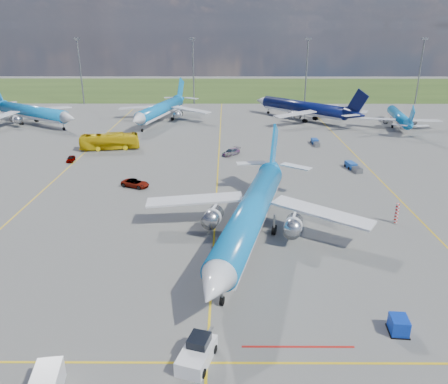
{
  "coord_description": "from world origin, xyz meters",
  "views": [
    {
      "loc": [
        1.58,
        -49.19,
        26.64
      ],
      "look_at": [
        1.31,
        9.93,
        4.0
      ],
      "focal_mm": 35.0,
      "sensor_mm": 36.0,
      "label": 1
    }
  ],
  "objects_px": {
    "bg_jet_ne": "(398,127)",
    "main_airliner": "(250,241)",
    "apron_bus": "(110,141)",
    "bg_jet_nnw": "(161,122)",
    "uld_container": "(399,325)",
    "baggage_tug_e": "(315,142)",
    "baggage_tug_c": "(130,138)",
    "bg_jet_n": "(303,120)",
    "service_car_b": "(135,183)",
    "baggage_tug_w": "(353,167)",
    "bg_jet_nw": "(35,125)",
    "service_car_c": "(231,152)",
    "warning_post": "(397,213)",
    "service_car_a": "(71,159)",
    "pushback_tug": "(197,353)"
  },
  "relations": [
    {
      "from": "uld_container",
      "to": "baggage_tug_w",
      "type": "height_order",
      "value": "uld_container"
    },
    {
      "from": "bg_jet_n",
      "to": "service_car_b",
      "type": "height_order",
      "value": "bg_jet_n"
    },
    {
      "from": "apron_bus",
      "to": "service_car_c",
      "type": "bearing_deg",
      "value": -109.06
    },
    {
      "from": "main_airliner",
      "to": "baggage_tug_e",
      "type": "xyz_separation_m",
      "value": [
        18.11,
        49.92,
        0.53
      ]
    },
    {
      "from": "service_car_b",
      "to": "baggage_tug_w",
      "type": "relative_size",
      "value": 0.91
    },
    {
      "from": "service_car_a",
      "to": "baggage_tug_w",
      "type": "xyz_separation_m",
      "value": [
        57.5,
        -5.26,
        -0.02
      ]
    },
    {
      "from": "apron_bus",
      "to": "baggage_tug_e",
      "type": "relative_size",
      "value": 2.65
    },
    {
      "from": "bg_jet_n",
      "to": "service_car_b",
      "type": "relative_size",
      "value": 8.13
    },
    {
      "from": "service_car_b",
      "to": "main_airliner",
      "type": "bearing_deg",
      "value": -113.32
    },
    {
      "from": "bg_jet_n",
      "to": "pushback_tug",
      "type": "distance_m",
      "value": 104.01
    },
    {
      "from": "baggage_tug_c",
      "to": "service_car_b",
      "type": "bearing_deg",
      "value": -98.15
    },
    {
      "from": "bg_jet_n",
      "to": "bg_jet_ne",
      "type": "bearing_deg",
      "value": 115.94
    },
    {
      "from": "uld_container",
      "to": "baggage_tug_e",
      "type": "height_order",
      "value": "uld_container"
    },
    {
      "from": "baggage_tug_c",
      "to": "baggage_tug_e",
      "type": "bearing_deg",
      "value": -27.02
    },
    {
      "from": "baggage_tug_c",
      "to": "baggage_tug_e",
      "type": "distance_m",
      "value": 45.51
    },
    {
      "from": "apron_bus",
      "to": "bg_jet_nnw",
      "type": "bearing_deg",
      "value": -23.24
    },
    {
      "from": "bg_jet_nnw",
      "to": "main_airliner",
      "type": "xyz_separation_m",
      "value": [
        22.32,
        -76.09,
        0.0
      ]
    },
    {
      "from": "bg_jet_nw",
      "to": "apron_bus",
      "type": "distance_m",
      "value": 38.91
    },
    {
      "from": "baggage_tug_w",
      "to": "baggage_tug_e",
      "type": "bearing_deg",
      "value": 90.16
    },
    {
      "from": "service_car_b",
      "to": "apron_bus",
      "type": "bearing_deg",
      "value": 46.72
    },
    {
      "from": "baggage_tug_w",
      "to": "baggage_tug_e",
      "type": "distance_m",
      "value": 19.69
    },
    {
      "from": "bg_jet_nw",
      "to": "uld_container",
      "type": "relative_size",
      "value": 20.13
    },
    {
      "from": "apron_bus",
      "to": "baggage_tug_w",
      "type": "height_order",
      "value": "apron_bus"
    },
    {
      "from": "service_car_a",
      "to": "baggage_tug_c",
      "type": "distance_m",
      "value": 20.33
    },
    {
      "from": "service_car_c",
      "to": "warning_post",
      "type": "bearing_deg",
      "value": -16.86
    },
    {
      "from": "uld_container",
      "to": "service_car_a",
      "type": "height_order",
      "value": "uld_container"
    },
    {
      "from": "service_car_b",
      "to": "baggage_tug_c",
      "type": "bearing_deg",
      "value": 36.92
    },
    {
      "from": "warning_post",
      "to": "baggage_tug_w",
      "type": "height_order",
      "value": "warning_post"
    },
    {
      "from": "bg_jet_ne",
      "to": "service_car_c",
      "type": "height_order",
      "value": "bg_jet_ne"
    },
    {
      "from": "service_car_c",
      "to": "baggage_tug_c",
      "type": "relative_size",
      "value": 0.91
    },
    {
      "from": "bg_jet_ne",
      "to": "main_airliner",
      "type": "relative_size",
      "value": 0.7
    },
    {
      "from": "baggage_tug_c",
      "to": "service_car_c",
      "type": "bearing_deg",
      "value": -49.91
    },
    {
      "from": "pushback_tug",
      "to": "uld_container",
      "type": "bearing_deg",
      "value": 28.52
    },
    {
      "from": "bg_jet_nw",
      "to": "baggage_tug_c",
      "type": "bearing_deg",
      "value": -86.3
    },
    {
      "from": "bg_jet_nw",
      "to": "main_airliner",
      "type": "relative_size",
      "value": 0.9
    },
    {
      "from": "bg_jet_ne",
      "to": "service_car_c",
      "type": "xyz_separation_m",
      "value": [
        -47.15,
        -28.86,
        0.7
      ]
    },
    {
      "from": "bg_jet_ne",
      "to": "apron_bus",
      "type": "relative_size",
      "value": 2.29
    },
    {
      "from": "warning_post",
      "to": "service_car_a",
      "type": "relative_size",
      "value": 0.88
    },
    {
      "from": "bg_jet_nnw",
      "to": "baggage_tug_w",
      "type": "bearing_deg",
      "value": -31.57
    },
    {
      "from": "bg_jet_nnw",
      "to": "baggage_tug_c",
      "type": "bearing_deg",
      "value": -88.31
    },
    {
      "from": "service_car_b",
      "to": "baggage_tug_c",
      "type": "relative_size",
      "value": 0.95
    },
    {
      "from": "bg_jet_nnw",
      "to": "baggage_tug_c",
      "type": "distance_m",
      "value": 22.32
    },
    {
      "from": "service_car_c",
      "to": "baggage_tug_w",
      "type": "distance_m",
      "value": 26.02
    },
    {
      "from": "main_airliner",
      "to": "service_car_a",
      "type": "height_order",
      "value": "main_airliner"
    },
    {
      "from": "pushback_tug",
      "to": "service_car_b",
      "type": "distance_m",
      "value": 44.63
    },
    {
      "from": "service_car_b",
      "to": "service_car_c",
      "type": "height_order",
      "value": "service_car_c"
    },
    {
      "from": "warning_post",
      "to": "uld_container",
      "type": "bearing_deg",
      "value": -109.4
    },
    {
      "from": "baggage_tug_e",
      "to": "bg_jet_ne",
      "type": "bearing_deg",
      "value": 36.41
    },
    {
      "from": "service_car_a",
      "to": "service_car_b",
      "type": "relative_size",
      "value": 0.68
    },
    {
      "from": "bg_jet_nnw",
      "to": "baggage_tug_e",
      "type": "bearing_deg",
      "value": -18.61
    }
  ]
}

